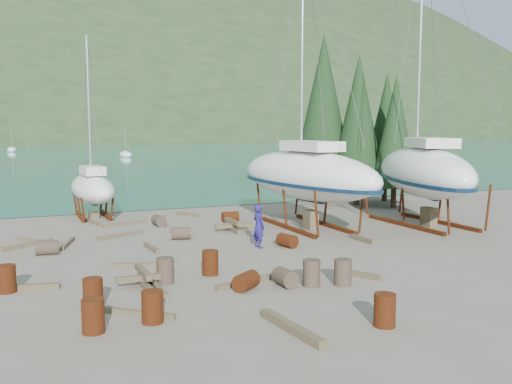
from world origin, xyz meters
name	(u,v)px	position (x,y,z in m)	size (l,w,h in m)	color
ground	(259,260)	(0.00, 0.00, 0.00)	(600.00, 600.00, 0.00)	#685D52
bay_water	(25,137)	(0.00, 315.00, 0.01)	(700.00, 700.00, 0.00)	teal
far_hill	(24,136)	(0.00, 320.00, 0.00)	(800.00, 360.00, 110.00)	#1E3118
far_house_right	(123,133)	(30.00, 190.00, 2.92)	(6.60, 5.60, 5.60)	beige
cypress_near_right	(358,118)	(12.50, 12.00, 5.79)	(3.60, 3.60, 10.00)	black
cypress_mid_right	(395,132)	(14.00, 10.00, 4.92)	(3.06, 3.06, 8.50)	black
cypress_back_left	(323,106)	(11.00, 14.00, 6.66)	(4.14, 4.14, 11.50)	black
cypress_far_right	(386,127)	(15.50, 13.00, 5.21)	(3.24, 3.24, 9.00)	black
moored_boat_mid	(126,155)	(10.00, 80.00, 0.39)	(2.00, 5.00, 6.05)	white
moored_boat_far	(12,150)	(-8.00, 110.00, 0.39)	(2.00, 5.00, 6.05)	white
large_sailboat_near	(306,174)	(5.25, 5.79, 2.78)	(4.54, 11.26, 17.25)	white
large_sailboat_far	(423,171)	(11.29, 3.95, 2.88)	(6.89, 11.60, 17.66)	white
small_sailboat_shore	(92,188)	(-4.49, 13.65, 1.72)	(2.58, 6.63, 10.38)	white
worker	(259,226)	(0.94, 2.15, 0.95)	(0.69, 0.45, 1.90)	navy
drum_0	(93,316)	(-7.08, -5.58, 0.44)	(0.58, 0.58, 0.88)	#612310
drum_1	(285,278)	(-0.68, -3.70, 0.29)	(0.58, 0.58, 0.88)	#2D2823
drum_4	(230,217)	(2.23, 8.94, 0.29)	(0.58, 0.58, 0.88)	#612310
drum_5	(312,273)	(0.12, -4.03, 0.44)	(0.58, 0.58, 0.88)	#2D2823
drum_6	(287,241)	(2.14, 1.76, 0.29)	(0.58, 0.58, 0.88)	#612310
drum_7	(385,310)	(0.01, -8.16, 0.44)	(0.58, 0.58, 0.88)	#612310
drum_8	(6,279)	(-9.10, -0.80, 0.44)	(0.58, 0.58, 0.88)	#612310
drum_9	(181,233)	(-1.64, 5.26, 0.29)	(0.58, 0.58, 0.88)	#2D2823
drum_10	(152,307)	(-5.52, -5.45, 0.44)	(0.58, 0.58, 0.88)	#612310
drum_11	(159,221)	(-1.70, 9.26, 0.29)	(0.58, 0.58, 0.88)	#2D2823
drum_12	(246,281)	(-2.03, -3.60, 0.29)	(0.58, 0.58, 0.88)	#612310
drum_13	(93,293)	(-6.81, -3.52, 0.44)	(0.58, 0.58, 0.88)	#612310
drum_14	(210,263)	(-2.47, -1.33, 0.44)	(0.58, 0.58, 0.88)	#612310
drum_15	(47,248)	(-7.58, 4.38, 0.29)	(0.58, 0.58, 0.88)	#2D2823
drum_16	(165,270)	(-4.22, -1.79, 0.44)	(0.58, 0.58, 0.88)	#2D2823
drum_17	(343,272)	(1.12, -4.36, 0.44)	(0.58, 0.58, 0.88)	#2D2823
timber_0	(92,222)	(-4.82, 11.59, 0.07)	(0.14, 2.33, 0.14)	brown
timber_1	(362,239)	(5.89, 1.56, 0.10)	(0.19, 1.77, 0.19)	brown
timber_2	(28,245)	(-8.24, 6.36, 0.09)	(0.19, 2.47, 0.19)	brown
timber_3	(129,312)	(-5.97, -4.54, 0.07)	(0.15, 2.80, 0.15)	brown
timber_4	(152,248)	(-3.43, 3.57, 0.09)	(0.17, 1.77, 0.17)	brown
timber_5	(251,281)	(-1.56, -2.91, 0.08)	(0.16, 2.88, 0.16)	brown
timber_6	(187,214)	(0.67, 12.01, 0.10)	(0.19, 1.65, 0.19)	brown
timber_7	(361,274)	(2.27, -3.73, 0.09)	(0.17, 1.50, 0.17)	brown
timber_8	(182,234)	(-1.37, 6.12, 0.09)	(0.19, 2.13, 0.19)	brown
timber_9	(125,224)	(-3.28, 10.27, 0.08)	(0.15, 2.64, 0.15)	brown
timber_10	(120,235)	(-4.16, 7.00, 0.08)	(0.16, 2.59, 0.16)	brown
timber_11	(144,265)	(-4.37, 0.78, 0.08)	(0.15, 2.57, 0.15)	brown
timber_12	(157,287)	(-4.66, -2.41, 0.08)	(0.17, 2.39, 0.17)	brown
timber_14	(18,287)	(-8.77, -0.70, 0.09)	(0.18, 2.57, 0.18)	brown
timber_15	(41,242)	(-7.68, 6.92, 0.07)	(0.15, 3.06, 0.15)	brown
timber_16	(292,328)	(-2.42, -7.56, 0.11)	(0.23, 2.76, 0.23)	brown
timber_17	(68,243)	(-6.62, 6.03, 0.08)	(0.16, 2.33, 0.16)	brown
timber_pile_fore	(143,278)	(-4.98, -1.89, 0.30)	(1.80, 1.80, 0.60)	brown
timber_pile_aft	(233,226)	(1.30, 6.19, 0.30)	(1.80, 1.80, 0.60)	brown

